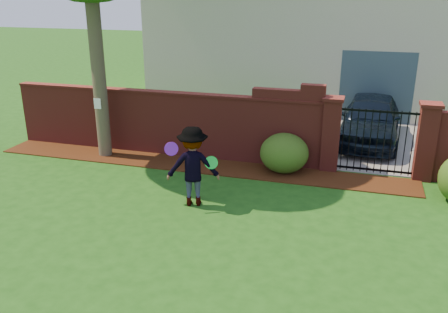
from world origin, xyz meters
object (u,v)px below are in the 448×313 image
(frisbee_purple, at_px, (171,149))
(frisbee_green, at_px, (211,163))
(car, at_px, (370,121))
(man, at_px, (193,167))

(frisbee_purple, relative_size, frisbee_green, 1.02)
(car, distance_m, man, 6.43)
(frisbee_purple, bearing_deg, frisbee_green, 24.66)
(car, bearing_deg, man, -120.06)
(car, xyz_separation_m, frisbee_green, (-3.15, -5.32, 0.28))
(man, distance_m, frisbee_purple, 0.64)
(man, bearing_deg, frisbee_green, 168.98)
(frisbee_purple, bearing_deg, man, 40.91)
(car, distance_m, frisbee_purple, 6.89)
(man, bearing_deg, frisbee_purple, 23.64)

